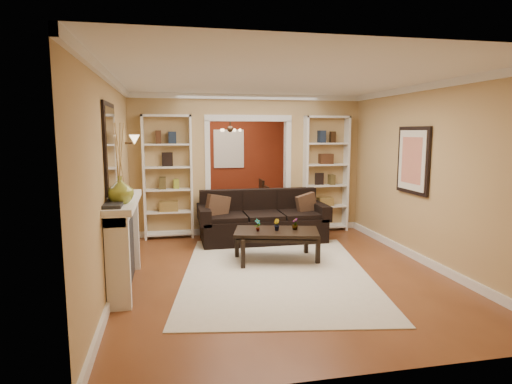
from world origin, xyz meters
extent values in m
plane|color=brown|center=(0.00, 0.00, 0.00)|extent=(8.00, 8.00, 0.00)
plane|color=white|center=(0.00, 0.00, 2.70)|extent=(8.00, 8.00, 0.00)
plane|color=tan|center=(0.00, 4.00, 1.35)|extent=(8.00, 0.00, 8.00)
plane|color=tan|center=(0.00, -4.00, 1.35)|extent=(8.00, 0.00, 8.00)
plane|color=tan|center=(-2.25, 0.00, 1.35)|extent=(0.00, 8.00, 8.00)
plane|color=tan|center=(2.25, 0.00, 1.35)|extent=(0.00, 8.00, 8.00)
cube|color=tan|center=(0.00, 1.20, 1.35)|extent=(4.50, 0.15, 2.70)
cube|color=maroon|center=(0.00, 3.97, 1.32)|extent=(4.44, 0.04, 2.64)
cube|color=#8CA5CC|center=(0.00, 3.93, 1.55)|extent=(0.78, 0.03, 0.98)
cube|color=silver|center=(-0.07, -1.36, 0.01)|extent=(3.11, 3.96, 0.01)
cube|color=black|center=(0.13, 0.45, 0.46)|extent=(2.33, 1.01, 0.91)
cube|color=brown|center=(-0.70, 0.43, 0.66)|extent=(0.44, 0.28, 0.43)
cube|color=brown|center=(0.96, 0.43, 0.63)|extent=(0.39, 0.21, 0.37)
cube|color=black|center=(0.08, -0.80, 0.24)|extent=(1.40, 0.98, 0.48)
imported|color=#336626|center=(-0.22, -0.80, 0.58)|extent=(0.12, 0.11, 0.19)
imported|color=#336626|center=(0.08, -0.80, 0.57)|extent=(0.10, 0.12, 0.18)
imported|color=#336626|center=(0.37, -0.80, 0.57)|extent=(0.10, 0.10, 0.18)
cube|color=white|center=(-1.55, 1.03, 1.15)|extent=(0.90, 0.30, 2.30)
cube|color=white|center=(1.55, 1.03, 1.15)|extent=(0.90, 0.30, 2.30)
cube|color=white|center=(-2.09, -1.50, 0.58)|extent=(0.32, 1.70, 1.16)
imported|color=olive|center=(-2.09, -1.87, 1.32)|extent=(0.41, 0.41, 0.32)
cube|color=silver|center=(-2.23, -1.50, 1.80)|extent=(0.03, 0.95, 1.10)
cube|color=#FFE0A5|center=(-2.15, 0.55, 1.83)|extent=(0.18, 0.18, 0.22)
cube|color=black|center=(2.21, -1.00, 1.55)|extent=(0.04, 0.85, 1.05)
imported|color=black|center=(-0.16, 2.55, 0.26)|extent=(1.48, 0.83, 0.52)
cube|color=black|center=(-0.71, 2.25, 0.47)|extent=(0.50, 0.50, 0.95)
cube|color=black|center=(0.39, 2.25, 0.40)|extent=(0.51, 0.51, 0.80)
cube|color=black|center=(-0.71, 2.85, 0.44)|extent=(0.55, 0.55, 0.88)
cube|color=black|center=(0.39, 2.85, 0.44)|extent=(0.52, 0.52, 0.88)
cube|color=#39281A|center=(0.00, 2.70, 2.02)|extent=(0.50, 0.50, 0.30)
camera|label=1|loc=(-1.52, -7.05, 2.00)|focal=30.00mm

